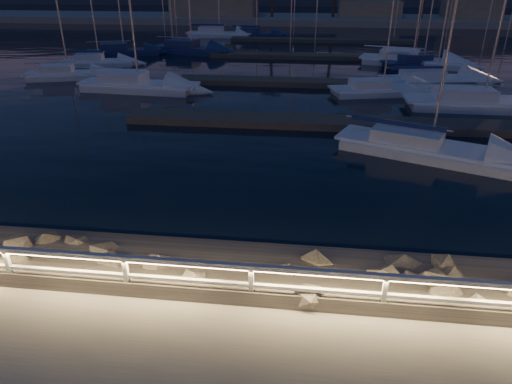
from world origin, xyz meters
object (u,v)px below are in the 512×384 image
Objects in this scene: guard_rail at (337,282)px; sailboat_e at (97,61)px; sailboat_g at (410,60)px; sailboat_n at (218,33)px; sailboat_i at (122,51)px; sailboat_j at (190,49)px; sailboat_h at (479,101)px; sailboat_a at (67,74)px; sailboat_m at (255,34)px; sailboat_l at (432,79)px; sailboat_c at (380,89)px; sailboat_d at (425,146)px; sailboat_k at (421,62)px; sailboat_f at (136,84)px.

sailboat_e is (-20.11, 31.65, -0.96)m from guard_rail.
sailboat_n is (-21.28, 17.79, -0.00)m from sailboat_g.
sailboat_j is at bearing -2.48° from sailboat_i.
sailboat_h is 1.10× the size of sailboat_n.
sailboat_a is 0.93× the size of sailboat_m.
sailboat_c is at bearing -149.63° from sailboat_l.
sailboat_j is at bearing -91.41° from sailboat_n.
sailboat_i is (-24.67, 25.43, 0.03)m from sailboat_d.
sailboat_c is 0.78× the size of sailboat_h.
sailboat_d is 0.98× the size of sailboat_n.
sailboat_m is (-8.45, 53.52, -0.94)m from guard_rail.
sailboat_e is at bearing -107.62° from sailboat_n.
sailboat_k is at bearing -49.24° from sailboat_m.
sailboat_a is 0.76× the size of sailboat_j.
sailboat_e is 0.79× the size of sailboat_l.
sailboat_j reaches higher than guard_rail.
guard_rail is 3.42× the size of sailboat_k.
sailboat_f reaches higher than sailboat_d.
sailboat_j is (-23.16, 18.89, 0.02)m from sailboat_h.
sailboat_l is at bearing -50.23° from sailboat_n.
sailboat_h is 1.15× the size of sailboat_l.
sailboat_i is (-0.02, 5.88, 0.04)m from sailboat_e.
sailboat_c is 1.13× the size of sailboat_e.
sailboat_i is (-0.02, 11.52, 0.03)m from sailboat_a.
guard_rail is 2.75× the size of sailboat_h.
sailboat_a is at bearing -144.93° from sailboat_g.
sailboat_f is 0.91× the size of sailboat_g.
sailboat_h reaches higher than sailboat_i.
sailboat_g reaches higher than sailboat_n.
sailboat_l is at bearing -13.85° from sailboat_a.
sailboat_e is at bearing -113.08° from sailboat_j.
sailboat_k is (8.88, 34.90, -0.96)m from guard_rail.
sailboat_k is at bearing -11.49° from sailboat_g.
sailboat_l is 0.96× the size of sailboat_n.
sailboat_j is at bearing 140.28° from sailboat_l.
guard_rail is at bearing -55.65° from sailboat_f.
sailboat_c is at bearing -50.66° from sailboat_i.
guard_rail is 22.89m from sailboat_h.
sailboat_d is at bearing -66.68° from sailboat_n.
sailboat_i reaches higher than sailboat_m.
sailboat_d is 23.22m from sailboat_k.
sailboat_i is 0.87× the size of sailboat_n.
sailboat_d is at bearing -50.47° from sailboat_e.
guard_rail is 3.17× the size of sailboat_l.
sailboat_k is (28.99, 8.90, -0.01)m from sailboat_a.
sailboat_e is 31.56m from sailboat_h.
sailboat_k reaches higher than guard_rail.
sailboat_m is at bearing 119.30° from sailboat_h.
sailboat_i is 19.80m from sailboat_m.
sailboat_c is 0.99× the size of sailboat_i.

